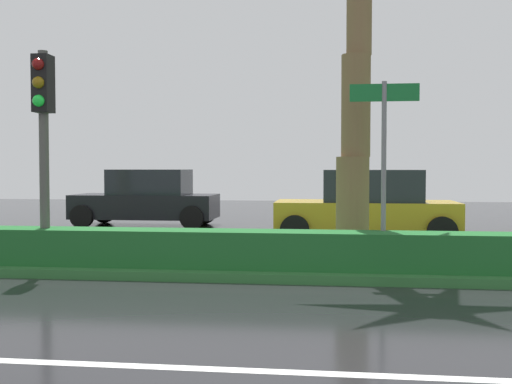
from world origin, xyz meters
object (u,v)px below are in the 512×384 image
at_px(street_name_sign, 384,148).
at_px(car_in_traffic_third, 367,207).
at_px(car_in_traffic_second, 147,199).
at_px(traffic_signal_median_left, 43,117).

distance_m(street_name_sign, car_in_traffic_third, 5.13).
bearing_deg(car_in_traffic_second, street_name_sign, 128.34).
xyz_separation_m(car_in_traffic_second, car_in_traffic_third, (6.45, -3.15, 0.00)).
distance_m(car_in_traffic_second, car_in_traffic_third, 7.18).
bearing_deg(car_in_traffic_third, traffic_signal_median_left, 42.68).
xyz_separation_m(traffic_signal_median_left, car_in_traffic_second, (-0.79, 8.37, -1.79)).
relative_size(street_name_sign, car_in_traffic_third, 0.70).
relative_size(street_name_sign, car_in_traffic_second, 0.70).
distance_m(street_name_sign, car_in_traffic_second, 10.43).
relative_size(car_in_traffic_second, car_in_traffic_third, 1.00).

